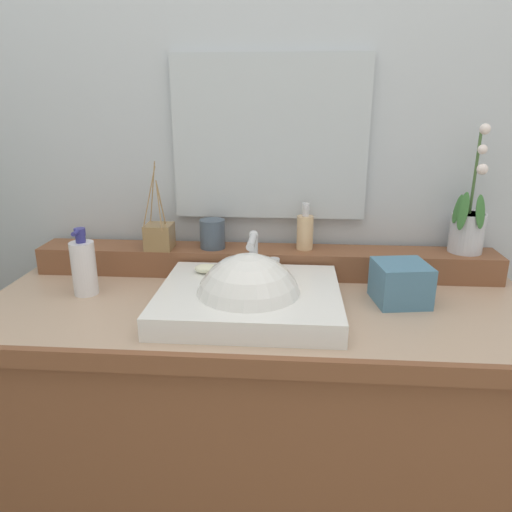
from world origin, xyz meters
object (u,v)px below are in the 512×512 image
Objects in this scene: soap_dispenser at (305,231)px; tissue_box at (401,283)px; potted_plant at (468,226)px; sink_basin at (249,304)px; tumbler_cup at (212,234)px; lotion_bottle at (84,267)px; soap_bar at (207,269)px; reed_diffuser at (159,236)px.

soap_dispenser reaches higher than tissue_box.
tissue_box is at bearing -138.10° from potted_plant.
sink_basin is 5.19× the size of tumbler_cup.
potted_plant is 0.31m from tissue_box.
soap_dispenser is 1.60× the size of tumbler_cup.
tissue_box is at bearing -38.48° from soap_dispenser.
potted_plant reaches higher than lotion_bottle.
soap_bar is 0.75m from potted_plant.
soap_bar is at bearing -39.38° from reed_diffuser.
lotion_bottle reaches higher than sink_basin.
potted_plant is at bearing 1.10° from tumbler_cup.
potted_plant is 2.62× the size of soap_dispenser.
sink_basin reaches higher than soap_bar.
soap_bar is 0.16m from tumbler_cup.
reed_diffuser is at bearing 46.89° from lotion_bottle.
tissue_box is (0.38, 0.09, 0.03)m from sink_basin.
sink_basin reaches higher than tissue_box.
tissue_box is (-0.22, -0.20, -0.11)m from potted_plant.
reed_diffuser is (-0.17, 0.14, 0.05)m from soap_bar.
lotion_bottle is at bearing -173.68° from soap_bar.
sink_basin is 0.68m from potted_plant.
reed_diffuser is at bearing 140.62° from soap_bar.
sink_basin is 0.32m from tumbler_cup.
soap_bar is 0.51× the size of soap_dispenser.
tissue_box is at bearing -19.58° from tumbler_cup.
soap_dispenser reaches higher than tumbler_cup.
soap_bar is 0.27× the size of reed_diffuser.
tissue_box is (0.24, -0.19, -0.08)m from soap_dispenser.
tumbler_cup is 0.37m from lotion_bottle.
soap_dispenser is at bearing 1.99° from tumbler_cup.
tumbler_cup is at bearing 116.07° from sink_basin.
soap_dispenser is (0.14, 0.28, 0.11)m from sink_basin.
reed_diffuser is at bearing -177.88° from potted_plant.
potted_plant is 1.08m from lotion_bottle.
soap_bar is at bearing 6.32° from lotion_bottle.
potted_plant is 1.98× the size of lotion_bottle.
soap_bar is at bearing -86.34° from tumbler_cup.
soap_dispenser reaches higher than sink_basin.
soap_dispenser is at bearing 3.79° from reed_diffuser.
sink_basin is 3.24× the size of soap_dispenser.
sink_basin is at bearing -41.21° from reed_diffuser.
soap_bar is at bearing -148.09° from soap_dispenser.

